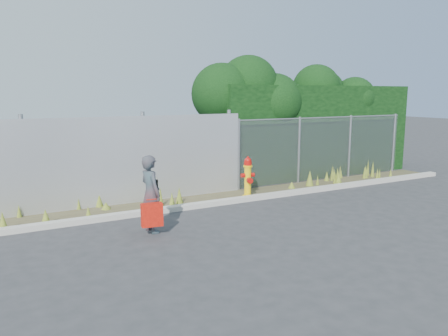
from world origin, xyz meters
TOP-DOWN VIEW (x-y plane):
  - ground at (0.00, 0.00)m, footprint 80.00×80.00m
  - curb at (0.00, 1.80)m, footprint 16.00×0.22m
  - weed_strip at (-0.21, 2.47)m, footprint 16.00×1.36m
  - corrugated_fence at (-3.25, 3.01)m, footprint 8.50×0.21m
  - chainlink_fence at (4.25, 3.00)m, footprint 6.50×0.07m
  - hedge at (3.98, 4.03)m, footprint 7.97×2.14m
  - fire_hydrant at (0.81, 2.11)m, footprint 0.37×0.33m
  - woman at (-2.42, 0.56)m, footprint 0.46×0.62m
  - red_tote_bag at (-2.51, 0.26)m, footprint 0.41×0.15m
  - black_shoulder_bag at (-2.35, 0.66)m, footprint 0.22×0.09m

SIDE VIEW (x-z plane):
  - ground at x=0.00m, z-range 0.00..0.00m
  - curb at x=0.00m, z-range 0.00..0.12m
  - weed_strip at x=-0.21m, z-range -0.14..0.41m
  - red_tote_bag at x=-2.51m, z-range 0.16..0.71m
  - fire_hydrant at x=0.81m, z-range -0.02..1.10m
  - woman at x=-2.42m, z-range 0.00..1.56m
  - black_shoulder_bag at x=-2.35m, z-range 0.87..1.04m
  - chainlink_fence at x=4.25m, z-range 0.01..2.06m
  - corrugated_fence at x=-3.25m, z-range -0.05..2.25m
  - hedge at x=3.98m, z-range 0.12..4.04m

